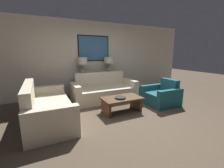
{
  "coord_description": "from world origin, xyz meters",
  "views": [
    {
      "loc": [
        -1.85,
        -2.91,
        1.54
      ],
      "look_at": [
        0.01,
        0.93,
        0.65
      ],
      "focal_mm": 24.0,
      "sensor_mm": 36.0,
      "label": 1
    }
  ],
  "objects_px": {
    "console_table": "(97,84)",
    "coffee_table": "(122,101)",
    "table_lamp_right": "(109,62)",
    "couch_by_back_wall": "(104,91)",
    "armchair_near_back_wall": "(161,96)",
    "decorative_bowl": "(120,98)",
    "couch_by_side": "(47,108)",
    "table_lamp_left": "(82,63)"
  },
  "relations": [
    {
      "from": "console_table",
      "to": "coffee_table",
      "type": "bearing_deg",
      "value": -89.36
    },
    {
      "from": "table_lamp_right",
      "to": "couch_by_back_wall",
      "type": "xyz_separation_m",
      "value": [
        -0.5,
        -0.69,
        -0.91
      ]
    },
    {
      "from": "table_lamp_right",
      "to": "armchair_near_back_wall",
      "type": "height_order",
      "value": "table_lamp_right"
    },
    {
      "from": "console_table",
      "to": "table_lamp_right",
      "type": "height_order",
      "value": "table_lamp_right"
    },
    {
      "from": "decorative_bowl",
      "to": "couch_by_side",
      "type": "bearing_deg",
      "value": 169.02
    },
    {
      "from": "console_table",
      "to": "couch_by_side",
      "type": "xyz_separation_m",
      "value": [
        -1.79,
        -1.59,
        -0.09
      ]
    },
    {
      "from": "couch_by_back_wall",
      "to": "decorative_bowl",
      "type": "bearing_deg",
      "value": -92.49
    },
    {
      "from": "couch_by_side",
      "to": "coffee_table",
      "type": "distance_m",
      "value": 1.83
    },
    {
      "from": "couch_by_back_wall",
      "to": "couch_by_side",
      "type": "xyz_separation_m",
      "value": [
        -1.79,
        -0.89,
        0.0
      ]
    },
    {
      "from": "decorative_bowl",
      "to": "armchair_near_back_wall",
      "type": "height_order",
      "value": "armchair_near_back_wall"
    },
    {
      "from": "console_table",
      "to": "couch_by_side",
      "type": "bearing_deg",
      "value": -138.46
    },
    {
      "from": "table_lamp_right",
      "to": "couch_by_back_wall",
      "type": "relative_size",
      "value": 0.3
    },
    {
      "from": "table_lamp_left",
      "to": "table_lamp_right",
      "type": "bearing_deg",
      "value": 0.0
    },
    {
      "from": "table_lamp_right",
      "to": "couch_by_side",
      "type": "relative_size",
      "value": 0.3
    },
    {
      "from": "console_table",
      "to": "decorative_bowl",
      "type": "bearing_deg",
      "value": -91.59
    },
    {
      "from": "console_table",
      "to": "decorative_bowl",
      "type": "height_order",
      "value": "console_table"
    },
    {
      "from": "couch_by_back_wall",
      "to": "coffee_table",
      "type": "distance_m",
      "value": 1.17
    },
    {
      "from": "table_lamp_left",
      "to": "armchair_near_back_wall",
      "type": "height_order",
      "value": "table_lamp_left"
    },
    {
      "from": "couch_by_back_wall",
      "to": "armchair_near_back_wall",
      "type": "xyz_separation_m",
      "value": [
        1.4,
        -1.17,
        -0.04
      ]
    },
    {
      "from": "console_table",
      "to": "couch_by_back_wall",
      "type": "relative_size",
      "value": 0.71
    },
    {
      "from": "console_table",
      "to": "coffee_table",
      "type": "xyz_separation_m",
      "value": [
        0.02,
        -1.86,
        -0.11
      ]
    },
    {
      "from": "couch_by_back_wall",
      "to": "couch_by_side",
      "type": "bearing_deg",
      "value": -153.51
    },
    {
      "from": "couch_by_back_wall",
      "to": "coffee_table",
      "type": "relative_size",
      "value": 2.01
    },
    {
      "from": "armchair_near_back_wall",
      "to": "table_lamp_left",
      "type": "bearing_deg",
      "value": 135.69
    },
    {
      "from": "table_lamp_left",
      "to": "couch_by_back_wall",
      "type": "distance_m",
      "value": 1.25
    },
    {
      "from": "console_table",
      "to": "armchair_near_back_wall",
      "type": "distance_m",
      "value": 2.34
    },
    {
      "from": "couch_by_side",
      "to": "console_table",
      "type": "bearing_deg",
      "value": 41.54
    },
    {
      "from": "couch_by_back_wall",
      "to": "decorative_bowl",
      "type": "xyz_separation_m",
      "value": [
        -0.05,
        -1.23,
        0.12
      ]
    },
    {
      "from": "table_lamp_left",
      "to": "decorative_bowl",
      "type": "distance_m",
      "value": 2.13
    },
    {
      "from": "couch_by_side",
      "to": "coffee_table",
      "type": "relative_size",
      "value": 2.01
    },
    {
      "from": "table_lamp_left",
      "to": "armchair_near_back_wall",
      "type": "distance_m",
      "value": 2.83
    },
    {
      "from": "couch_by_side",
      "to": "decorative_bowl",
      "type": "height_order",
      "value": "couch_by_side"
    },
    {
      "from": "table_lamp_left",
      "to": "coffee_table",
      "type": "xyz_separation_m",
      "value": [
        0.52,
        -1.86,
        -0.92
      ]
    },
    {
      "from": "couch_by_side",
      "to": "couch_by_back_wall",
      "type": "bearing_deg",
      "value": 26.49
    },
    {
      "from": "couch_by_back_wall",
      "to": "couch_by_side",
      "type": "relative_size",
      "value": 1.0
    },
    {
      "from": "table_lamp_right",
      "to": "coffee_table",
      "type": "height_order",
      "value": "table_lamp_right"
    },
    {
      "from": "coffee_table",
      "to": "table_lamp_right",
      "type": "bearing_deg",
      "value": 75.48
    },
    {
      "from": "table_lamp_right",
      "to": "armchair_near_back_wall",
      "type": "bearing_deg",
      "value": -64.19
    },
    {
      "from": "console_table",
      "to": "coffee_table",
      "type": "height_order",
      "value": "console_table"
    },
    {
      "from": "armchair_near_back_wall",
      "to": "console_table",
      "type": "bearing_deg",
      "value": 127.01
    },
    {
      "from": "table_lamp_right",
      "to": "coffee_table",
      "type": "relative_size",
      "value": 0.59
    },
    {
      "from": "console_table",
      "to": "table_lamp_right",
      "type": "relative_size",
      "value": 2.4
    }
  ]
}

